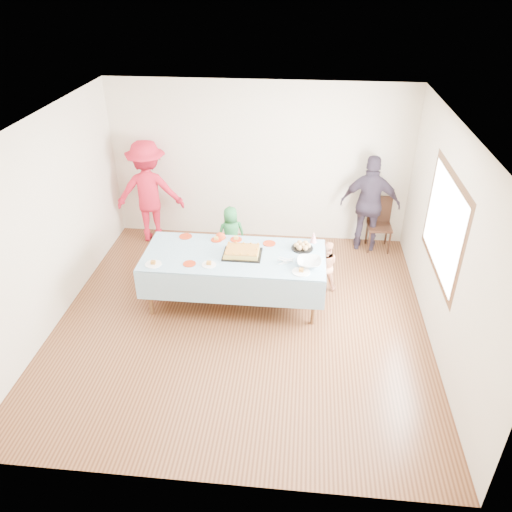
# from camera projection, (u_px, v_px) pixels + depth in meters

# --- Properties ---
(ground) EXTENTS (5.00, 5.00, 0.00)m
(ground) POSITION_uv_depth(u_px,v_px,m) (242.00, 320.00, 6.87)
(ground) COLOR #4B2815
(ground) RESTS_ON ground
(room_walls) EXTENTS (5.04, 5.04, 2.72)m
(room_walls) POSITION_uv_depth(u_px,v_px,m) (244.00, 203.00, 5.96)
(room_walls) COLOR beige
(room_walls) RESTS_ON ground
(party_table) EXTENTS (2.50, 1.10, 0.78)m
(party_table) POSITION_uv_depth(u_px,v_px,m) (234.00, 258.00, 6.89)
(party_table) COLOR #57331D
(party_table) RESTS_ON ground
(birthday_cake) EXTENTS (0.53, 0.41, 0.09)m
(birthday_cake) POSITION_uv_depth(u_px,v_px,m) (242.00, 252.00, 6.83)
(birthday_cake) COLOR black
(birthday_cake) RESTS_ON party_table
(rolls_tray) EXTENTS (0.31, 0.31, 0.09)m
(rolls_tray) POSITION_uv_depth(u_px,v_px,m) (302.00, 246.00, 6.98)
(rolls_tray) COLOR black
(rolls_tray) RESTS_ON party_table
(punch_bowl) EXTENTS (0.33, 0.33, 0.08)m
(punch_bowl) POSITION_uv_depth(u_px,v_px,m) (309.00, 263.00, 6.60)
(punch_bowl) COLOR silver
(punch_bowl) RESTS_ON party_table
(party_hat) EXTENTS (0.10, 0.10, 0.17)m
(party_hat) POSITION_uv_depth(u_px,v_px,m) (314.00, 237.00, 7.12)
(party_hat) COLOR white
(party_hat) RESTS_ON party_table
(fork_pile) EXTENTS (0.24, 0.18, 0.07)m
(fork_pile) POSITION_uv_depth(u_px,v_px,m) (285.00, 262.00, 6.64)
(fork_pile) COLOR white
(fork_pile) RESTS_ON party_table
(plate_red_far_a) EXTENTS (0.19, 0.19, 0.01)m
(plate_red_far_a) POSITION_uv_depth(u_px,v_px,m) (186.00, 236.00, 7.30)
(plate_red_far_a) COLOR #BA2B0D
(plate_red_far_a) RESTS_ON party_table
(plate_red_far_b) EXTENTS (0.16, 0.16, 0.01)m
(plate_red_far_b) POSITION_uv_depth(u_px,v_px,m) (217.00, 240.00, 7.21)
(plate_red_far_b) COLOR #BA2B0D
(plate_red_far_b) RESTS_ON party_table
(plate_red_far_c) EXTENTS (0.17, 0.17, 0.01)m
(plate_red_far_c) POSITION_uv_depth(u_px,v_px,m) (236.00, 239.00, 7.22)
(plate_red_far_c) COLOR #BA2B0D
(plate_red_far_c) RESTS_ON party_table
(plate_red_far_d) EXTENTS (0.18, 0.18, 0.01)m
(plate_red_far_d) POSITION_uv_depth(u_px,v_px,m) (269.00, 243.00, 7.12)
(plate_red_far_d) COLOR #BA2B0D
(plate_red_far_d) RESTS_ON party_table
(plate_red_near) EXTENTS (0.17, 0.17, 0.01)m
(plate_red_near) POSITION_uv_depth(u_px,v_px,m) (189.00, 264.00, 6.65)
(plate_red_near) COLOR #BA2B0D
(plate_red_near) RESTS_ON party_table
(plate_white_left) EXTENTS (0.22, 0.22, 0.01)m
(plate_white_left) POSITION_uv_depth(u_px,v_px,m) (153.00, 264.00, 6.64)
(plate_white_left) COLOR white
(plate_white_left) RESTS_ON party_table
(plate_white_mid) EXTENTS (0.19, 0.19, 0.01)m
(plate_white_mid) POSITION_uv_depth(u_px,v_px,m) (209.00, 265.00, 6.63)
(plate_white_mid) COLOR white
(plate_white_mid) RESTS_ON party_table
(plate_white_right) EXTENTS (0.24, 0.24, 0.01)m
(plate_white_right) POSITION_uv_depth(u_px,v_px,m) (301.00, 272.00, 6.47)
(plate_white_right) COLOR white
(plate_white_right) RESTS_ON party_table
(dining_chair) EXTENTS (0.40, 0.40, 0.90)m
(dining_chair) POSITION_uv_depth(u_px,v_px,m) (379.00, 220.00, 8.38)
(dining_chair) COLOR black
(dining_chair) RESTS_ON ground
(toddler_left) EXTENTS (0.37, 0.30, 0.87)m
(toddler_left) POSITION_uv_depth(u_px,v_px,m) (221.00, 258.00, 7.46)
(toddler_left) COLOR red
(toddler_left) RESTS_ON ground
(toddler_mid) EXTENTS (0.53, 0.44, 0.93)m
(toddler_mid) POSITION_uv_depth(u_px,v_px,m) (231.00, 234.00, 8.04)
(toddler_mid) COLOR #297D3E
(toddler_mid) RESTS_ON ground
(toddler_right) EXTENTS (0.40, 0.32, 0.79)m
(toddler_right) POSITION_uv_depth(u_px,v_px,m) (325.00, 266.00, 7.34)
(toddler_right) COLOR tan
(toddler_right) RESTS_ON ground
(adult_left) EXTENTS (1.22, 0.80, 1.77)m
(adult_left) POSITION_uv_depth(u_px,v_px,m) (149.00, 192.00, 8.46)
(adult_left) COLOR red
(adult_left) RESTS_ON ground
(adult_right) EXTENTS (1.01, 0.52, 1.65)m
(adult_right) POSITION_uv_depth(u_px,v_px,m) (370.00, 204.00, 8.17)
(adult_right) COLOR #372D3D
(adult_right) RESTS_ON ground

